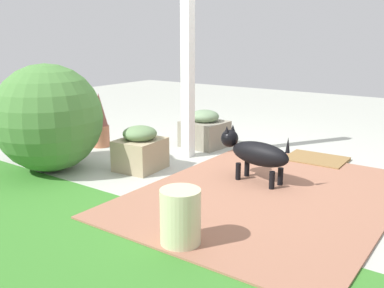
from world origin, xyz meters
TOP-DOWN VIEW (x-y plane):
  - ground_plane at (0.00, 0.00)m, footprint 12.00×12.00m
  - brick_path at (-0.74, 0.30)m, footprint 1.80×2.40m
  - porch_pillar at (0.44, -0.25)m, footprint 0.10×0.10m
  - stone_planter_nearest at (0.53, -0.68)m, footprint 0.48×0.45m
  - stone_planter_mid at (0.54, 0.37)m, footprint 0.40×0.45m
  - round_shrub at (1.21, 0.87)m, footprint 0.99×0.99m
  - terracotta_pot_spiky at (1.49, 0.00)m, footprint 0.20×0.20m
  - dog at (-0.51, 0.10)m, footprint 0.68×0.25m
  - ceramic_urn at (-0.68, 1.36)m, footprint 0.24×0.24m
  - doormat at (-0.71, -0.86)m, footprint 0.59×0.46m

SIDE VIEW (x-z plane):
  - ground_plane at x=0.00m, z-range 0.00..0.00m
  - brick_path at x=-0.74m, z-range 0.00..0.02m
  - doormat at x=-0.71m, z-range 0.00..0.03m
  - ceramic_urn at x=-0.68m, z-range 0.00..0.35m
  - stone_planter_nearest at x=0.53m, z-range -0.02..0.40m
  - stone_planter_mid at x=0.54m, z-range -0.02..0.40m
  - dog at x=-0.51m, z-range 0.04..0.50m
  - terracotta_pot_spiky at x=1.49m, z-range -0.02..0.59m
  - round_shrub at x=1.21m, z-range 0.00..0.99m
  - porch_pillar at x=0.44m, z-range 0.00..2.07m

